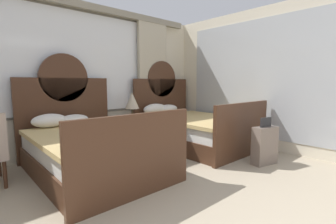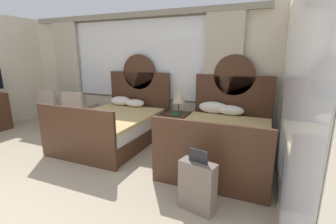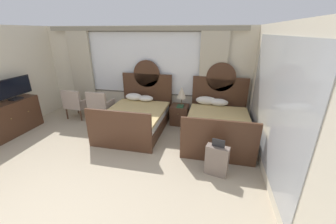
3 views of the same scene
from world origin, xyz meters
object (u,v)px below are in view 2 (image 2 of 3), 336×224
at_px(bed_near_mirror, 222,139).
at_px(armchair_by_window_left, 79,109).
at_px(nightstand_between_beds, 176,126).
at_px(suitcase_on_floor, 197,186).
at_px(table_lamp_on_nightstand, 179,95).
at_px(bed_near_window, 116,125).
at_px(book_on_nightstand, 176,114).
at_px(armchair_by_window_centre, 54,106).

relative_size(bed_near_mirror, armchair_by_window_left, 2.33).
relative_size(nightstand_between_beds, suitcase_on_floor, 0.75).
bearing_deg(table_lamp_on_nightstand, bed_near_window, -150.18).
relative_size(book_on_nightstand, suitcase_on_floor, 0.35).
relative_size(book_on_nightstand, armchair_by_window_centre, 0.28).
height_order(book_on_nightstand, suitcase_on_floor, suitcase_on_floor).
relative_size(armchair_by_window_centre, suitcase_on_floor, 1.24).
bearing_deg(book_on_nightstand, table_lamp_on_nightstand, 83.04).
xyz_separation_m(bed_near_mirror, suitcase_on_floor, (-0.01, -1.51, -0.05)).
relative_size(bed_near_mirror, book_on_nightstand, 8.28).
xyz_separation_m(bed_near_mirror, armchair_by_window_left, (-3.45, 0.34, 0.14)).
bearing_deg(table_lamp_on_nightstand, armchair_by_window_left, -172.89).
distance_m(armchair_by_window_left, suitcase_on_floor, 3.92).
height_order(book_on_nightstand, armchair_by_window_left, armchair_by_window_left).
xyz_separation_m(bed_near_window, armchair_by_window_centre, (-2.10, 0.35, 0.14)).
bearing_deg(bed_near_mirror, book_on_nightstand, 153.06).
bearing_deg(bed_near_window, nightstand_between_beds, 30.30).
height_order(armchair_by_window_centre, suitcase_on_floor, armchair_by_window_centre).
height_order(bed_near_window, table_lamp_on_nightstand, bed_near_window).
bearing_deg(nightstand_between_beds, table_lamp_on_nightstand, 16.17).
relative_size(bed_near_window, book_on_nightstand, 8.28).
height_order(table_lamp_on_nightstand, armchair_by_window_left, table_lamp_on_nightstand).
xyz_separation_m(book_on_nightstand, armchair_by_window_centre, (-3.22, -0.19, -0.07)).
distance_m(table_lamp_on_nightstand, book_on_nightstand, 0.38).
distance_m(book_on_nightstand, armchair_by_window_left, 2.41).
bearing_deg(armchair_by_window_centre, nightstand_between_beds, 5.16).
distance_m(bed_near_mirror, armchair_by_window_left, 3.47).
xyz_separation_m(bed_near_window, book_on_nightstand, (1.12, 0.54, 0.22)).
bearing_deg(table_lamp_on_nightstand, nightstand_between_beds, -163.83).
xyz_separation_m(nightstand_between_beds, suitcase_on_floor, (1.07, -2.14, 0.02)).
bearing_deg(armchair_by_window_left, suitcase_on_floor, -28.34).
distance_m(table_lamp_on_nightstand, armchair_by_window_centre, 3.28).
relative_size(nightstand_between_beds, armchair_by_window_centre, 0.60).
height_order(bed_near_window, armchair_by_window_centre, bed_near_window).
distance_m(bed_near_mirror, suitcase_on_floor, 1.51).
bearing_deg(book_on_nightstand, armchair_by_window_centre, -176.66).
height_order(table_lamp_on_nightstand, armchair_by_window_centre, table_lamp_on_nightstand).
relative_size(bed_near_mirror, suitcase_on_floor, 2.89).
distance_m(bed_near_mirror, nightstand_between_beds, 1.25).
bearing_deg(armchair_by_window_left, armchair_by_window_centre, 179.99).
relative_size(bed_near_window, armchair_by_window_centre, 2.33).
bearing_deg(armchair_by_window_centre, suitcase_on_floor, -23.52).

